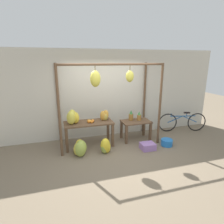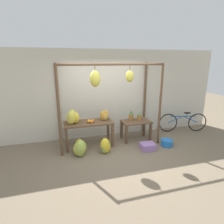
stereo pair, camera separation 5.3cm
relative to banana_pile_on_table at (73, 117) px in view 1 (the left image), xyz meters
name	(u,v)px [view 1 (the left image)]	position (x,y,z in m)	size (l,w,h in m)	color
ground_plane	(118,156)	(1.07, -0.83, -0.92)	(20.00, 20.00, 0.00)	#756651
shop_wall_back	(103,94)	(1.07, 0.71, 0.48)	(8.00, 0.08, 2.80)	beige
stall_awning	(108,90)	(1.00, -0.15, 0.74)	(2.92, 1.17, 2.39)	brown
display_table_main	(89,126)	(0.45, 0.01, -0.31)	(1.40, 0.62, 0.73)	brown
display_table_side	(136,125)	(1.95, 0.04, -0.43)	(0.90, 0.56, 0.62)	brown
banana_pile_on_table	(73,117)	(0.00, 0.00, 0.00)	(0.42, 0.39, 0.41)	gold
orange_pile	(90,121)	(0.48, -0.05, -0.14)	(0.21, 0.16, 0.10)	orange
pineapple_cluster	(135,116)	(1.94, 0.13, -0.17)	(0.38, 0.23, 0.33)	olive
banana_pile_ground_left	(80,148)	(0.11, -0.50, -0.73)	(0.42, 0.48, 0.42)	#9EB247
banana_pile_ground_right	(106,146)	(0.79, -0.59, -0.72)	(0.35, 0.34, 0.43)	yellow
fruit_crate_white	(148,146)	(2.00, -0.71, -0.83)	(0.40, 0.33, 0.18)	#9970B7
blue_bucket	(167,142)	(2.66, -0.65, -0.82)	(0.34, 0.34, 0.19)	blue
parked_bicycle	(182,122)	(3.83, 0.24, -0.57)	(1.68, 0.43, 0.70)	black
papaya_pile	(105,116)	(0.94, 0.07, -0.05)	(0.30, 0.24, 0.30)	gold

